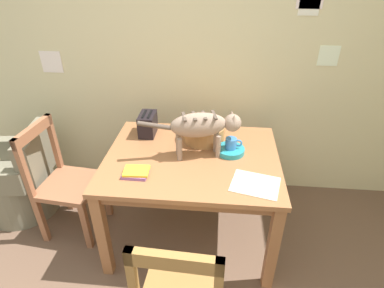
{
  "coord_description": "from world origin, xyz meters",
  "views": [
    {
      "loc": [
        0.28,
        -0.56,
        1.98
      ],
      "look_at": [
        0.1,
        1.3,
        0.85
      ],
      "focal_mm": 29.44,
      "sensor_mm": 36.0,
      "label": 1
    }
  ],
  "objects": [
    {
      "name": "wicker_basket",
      "position": [
        0.17,
        1.54,
        0.82
      ],
      "size": [
        0.32,
        0.32,
        0.12
      ],
      "color": "#B27C46",
      "rests_on": "dining_table"
    },
    {
      "name": "dining_table",
      "position": [
        0.1,
        1.3,
        0.66
      ],
      "size": [
        1.22,
        0.96,
        0.75
      ],
      "color": "#98603A",
      "rests_on": "ground_plane"
    },
    {
      "name": "toaster",
      "position": [
        -0.27,
        1.59,
        0.84
      ],
      "size": [
        0.12,
        0.2,
        0.18
      ],
      "color": "black",
      "rests_on": "dining_table"
    },
    {
      "name": "wicker_armchair",
      "position": [
        -1.39,
        1.45,
        0.27
      ],
      "size": [
        0.63,
        0.65,
        0.78
      ],
      "rotation": [
        0.0,
        0.0,
        1.7
      ],
      "color": "#736D59",
      "rests_on": "ground_plane"
    },
    {
      "name": "saucer_bowl",
      "position": [
        0.37,
        1.37,
        0.77
      ],
      "size": [
        0.2,
        0.2,
        0.04
      ],
      "primitive_type": "cylinder",
      "color": "teal",
      "rests_on": "dining_table"
    },
    {
      "name": "wooden_chair_near",
      "position": [
        -0.89,
        1.28,
        0.46
      ],
      "size": [
        0.46,
        0.46,
        0.94
      ],
      "rotation": [
        0.0,
        0.0,
        -1.67
      ],
      "color": "#955C3F",
      "rests_on": "ground_plane"
    },
    {
      "name": "book_stack",
      "position": [
        -0.24,
        1.04,
        0.77
      ],
      "size": [
        0.17,
        0.13,
        0.04
      ],
      "color": "#8B5596",
      "rests_on": "dining_table"
    },
    {
      "name": "cat",
      "position": [
        0.18,
        1.32,
        0.99
      ],
      "size": [
        0.69,
        0.23,
        0.33
      ],
      "rotation": [
        0.0,
        0.0,
        -1.34
      ],
      "color": "gray",
      "rests_on": "dining_table"
    },
    {
      "name": "magazine",
      "position": [
        0.53,
        1.01,
        0.76
      ],
      "size": [
        0.34,
        0.29,
        0.01
      ],
      "primitive_type": "cube",
      "rotation": [
        0.0,
        0.0,
        -0.24
      ],
      "color": "beige",
      "rests_on": "dining_table"
    },
    {
      "name": "wall_rear",
      "position": [
        0.0,
        2.05,
        1.25
      ],
      "size": [
        4.75,
        0.11,
        2.5
      ],
      "color": "beige",
      "rests_on": "ground_plane"
    },
    {
      "name": "coffee_mug",
      "position": [
        0.38,
        1.37,
        0.83
      ],
      "size": [
        0.12,
        0.08,
        0.08
      ],
      "color": "#3978C1",
      "rests_on": "saucer_bowl"
    }
  ]
}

